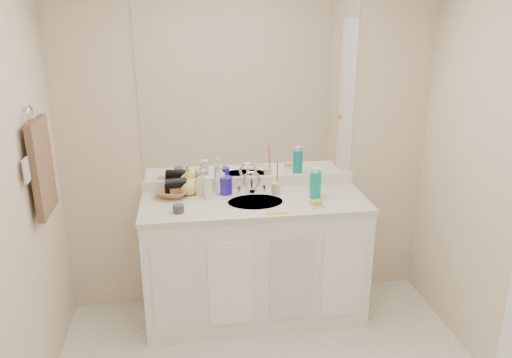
{
  "coord_description": "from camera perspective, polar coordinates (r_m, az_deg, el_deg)",
  "views": [
    {
      "loc": [
        -0.44,
        -2.05,
        2.11
      ],
      "look_at": [
        0.0,
        0.97,
        1.05
      ],
      "focal_mm": 35.0,
      "sensor_mm": 36.0,
      "label": 1
    }
  ],
  "objects": [
    {
      "name": "hair_dryer",
      "position": [
        3.43,
        -9.16,
        -0.5
      ],
      "size": [
        0.15,
        0.09,
        0.07
      ],
      "primitive_type": "cylinder",
      "rotation": [
        0.0,
        1.57,
        0.13
      ],
      "color": "black",
      "rests_on": "wicker_basket"
    },
    {
      "name": "faucet",
      "position": [
        3.47,
        -0.5,
        -0.66
      ],
      "size": [
        0.02,
        0.02,
        0.11
      ],
      "primitive_type": "cylinder",
      "color": "silver",
      "rests_on": "countertop"
    },
    {
      "name": "sink_basin",
      "position": [
        3.32,
        -0.07,
        -2.79
      ],
      "size": [
        0.37,
        0.37,
        0.02
      ],
      "primitive_type": "cylinder",
      "color": "#BBB7A4",
      "rests_on": "countertop"
    },
    {
      "name": "wicker_basket",
      "position": [
        3.45,
        -9.43,
        -1.48
      ],
      "size": [
        0.29,
        0.29,
        0.06
      ],
      "primitive_type": "imported",
      "rotation": [
        0.0,
        0.0,
        -0.3
      ],
      "color": "#AA6C44",
      "rests_on": "countertop"
    },
    {
      "name": "soap_bottle_yellow",
      "position": [
        3.45,
        -7.78,
        -0.52
      ],
      "size": [
        0.14,
        0.14,
        0.16
      ],
      "primitive_type": "imported",
      "rotation": [
        0.0,
        0.0,
        0.15
      ],
      "color": "#E6DD59",
      "rests_on": "countertop"
    },
    {
      "name": "mouthwash_bottle",
      "position": [
        3.38,
        6.79,
        -0.67
      ],
      "size": [
        0.09,
        0.09,
        0.18
      ],
      "primitive_type": "cylinder",
      "rotation": [
        0.0,
        0.0,
        0.18
      ],
      "color": "#0C998B",
      "rests_on": "countertop"
    },
    {
      "name": "soap_bottle_cream",
      "position": [
        3.44,
        -6.1,
        -0.35
      ],
      "size": [
        0.1,
        0.1,
        0.17
      ],
      "primitive_type": "imported",
      "rotation": [
        0.0,
        0.0,
        -0.34
      ],
      "color": "beige",
      "rests_on": "countertop"
    },
    {
      "name": "extra_white_bottle",
      "position": [
        3.35,
        -5.53,
        -1.01
      ],
      "size": [
        0.06,
        0.06,
        0.16
      ],
      "primitive_type": "cylinder",
      "rotation": [
        0.0,
        0.0,
        -0.2
      ],
      "color": "white",
      "rests_on": "countertop"
    },
    {
      "name": "toothbrush",
      "position": [
        3.41,
        2.45,
        0.64
      ],
      "size": [
        0.02,
        0.04,
        0.22
      ],
      "primitive_type": "cylinder",
      "rotation": [
        0.14,
        0.0,
        -0.19
      ],
      "color": "#FB4265",
      "rests_on": "tan_cup"
    },
    {
      "name": "tan_cup",
      "position": [
        3.44,
        2.26,
        -1.09
      ],
      "size": [
        0.08,
        0.08,
        0.08
      ],
      "primitive_type": "cylinder",
      "rotation": [
        0.0,
        0.0,
        -0.35
      ],
      "color": "beige",
      "rests_on": "countertop"
    },
    {
      "name": "orange_comb",
      "position": [
        3.14,
        2.39,
        -3.91
      ],
      "size": [
        0.14,
        0.04,
        0.01
      ],
      "primitive_type": "cube",
      "rotation": [
        0.0,
        0.0,
        0.09
      ],
      "color": "#F4AC19",
      "rests_on": "countertop"
    },
    {
      "name": "wall_back",
      "position": [
        3.5,
        -0.77,
        4.06
      ],
      "size": [
        2.6,
        0.02,
        2.4
      ],
      "primitive_type": "cube",
      "color": "beige",
      "rests_on": "floor"
    },
    {
      "name": "countertop",
      "position": [
        3.34,
        -0.12,
        -2.71
      ],
      "size": [
        1.52,
        0.57,
        0.03
      ],
      "primitive_type": "cube",
      "color": "silver",
      "rests_on": "vanity_cabinet"
    },
    {
      "name": "blue_mug",
      "position": [
        3.44,
        -3.47,
        -0.74
      ],
      "size": [
        0.12,
        0.12,
        0.12
      ],
      "primitive_type": "cylinder",
      "rotation": [
        0.0,
        0.0,
        0.4
      ],
      "color": "#2817A0",
      "rests_on": "countertop"
    },
    {
      "name": "hand_towel",
      "position": [
        3.06,
        -23.26,
        1.21
      ],
      "size": [
        0.04,
        0.32,
        0.55
      ],
      "primitive_type": "cube",
      "color": "#4F382A",
      "rests_on": "towel_ring"
    },
    {
      "name": "vanity_cabinet",
      "position": [
        3.53,
        -0.12,
        -9.35
      ],
      "size": [
        1.5,
        0.55,
        0.85
      ],
      "primitive_type": "cube",
      "color": "white",
      "rests_on": "floor"
    },
    {
      "name": "soap_dish",
      "position": [
        3.27,
        6.81,
        -2.99
      ],
      "size": [
        0.12,
        0.11,
        0.01
      ],
      "primitive_type": "cube",
      "rotation": [
        0.0,
        0.0,
        0.4
      ],
      "color": "white",
      "rests_on": "countertop"
    },
    {
      "name": "mirror",
      "position": [
        3.41,
        -0.78,
        9.87
      ],
      "size": [
        1.48,
        0.01,
        1.2
      ],
      "primitive_type": "cube",
      "color": "white",
      "rests_on": "wall_back"
    },
    {
      "name": "switch_plate",
      "position": [
        2.87,
        -24.76,
        0.91
      ],
      "size": [
        0.01,
        0.08,
        0.13
      ],
      "primitive_type": "cube",
      "color": "silver",
      "rests_on": "wall_left"
    },
    {
      "name": "soap_bottle_white",
      "position": [
        3.45,
        -4.07,
        -0.06
      ],
      "size": [
        0.08,
        0.09,
        0.2
      ],
      "primitive_type": "imported",
      "rotation": [
        0.0,
        0.0,
        -0.11
      ],
      "color": "silver",
      "rests_on": "countertop"
    },
    {
      "name": "green_soap",
      "position": [
        3.26,
        6.82,
        -2.69
      ],
      "size": [
        0.09,
        0.07,
        0.03
      ],
      "primitive_type": "cube",
      "rotation": [
        0.0,
        0.0,
        0.38
      ],
      "color": "#ACD032",
      "rests_on": "soap_dish"
    },
    {
      "name": "dark_jar",
      "position": [
        3.18,
        -8.85,
        -3.37
      ],
      "size": [
        0.09,
        0.09,
        0.05
      ],
      "primitive_type": "cylinder",
      "rotation": [
        0.0,
        0.0,
        -0.26
      ],
      "color": "#36363D",
      "rests_on": "countertop"
    },
    {
      "name": "backsplash",
      "position": [
        3.57,
        -0.72,
        -0.35
      ],
      "size": [
        1.52,
        0.03,
        0.08
      ],
      "primitive_type": "cube",
      "color": "white",
      "rests_on": "countertop"
    },
    {
      "name": "towel_ring",
      "position": [
        2.99,
        -24.39,
        6.65
      ],
      "size": [
        0.01,
        0.11,
        0.11
      ],
      "primitive_type": "torus",
      "rotation": [
        0.0,
        1.57,
        0.0
      ],
      "color": "silver",
      "rests_on": "wall_left"
    }
  ]
}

